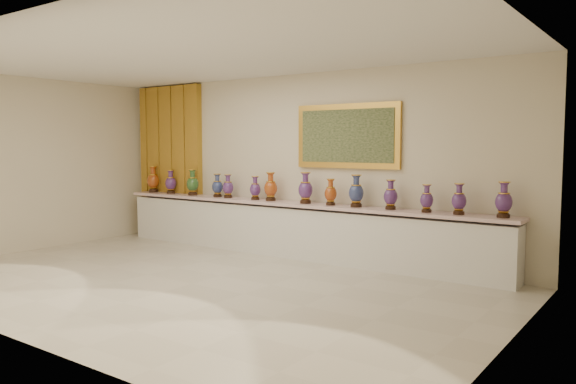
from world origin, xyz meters
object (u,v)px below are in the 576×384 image
(vase_0, at_px, (153,181))
(vase_2, at_px, (193,184))
(counter, at_px, (291,230))
(vase_1, at_px, (171,183))

(vase_0, height_order, vase_2, vase_0)
(counter, xyz_separation_m, vase_1, (-2.85, 0.00, 0.67))
(vase_0, bearing_deg, vase_2, -2.68)
(vase_1, distance_m, vase_2, 0.64)
(vase_2, bearing_deg, vase_1, 175.65)
(vase_0, bearing_deg, vase_1, -0.58)
(vase_0, distance_m, vase_2, 1.15)
(vase_0, bearing_deg, counter, -0.10)
(vase_0, distance_m, vase_1, 0.51)
(vase_1, bearing_deg, vase_2, -4.35)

